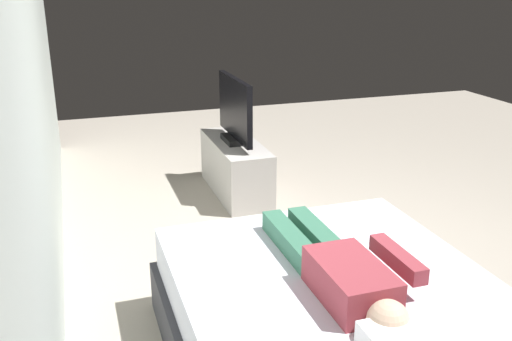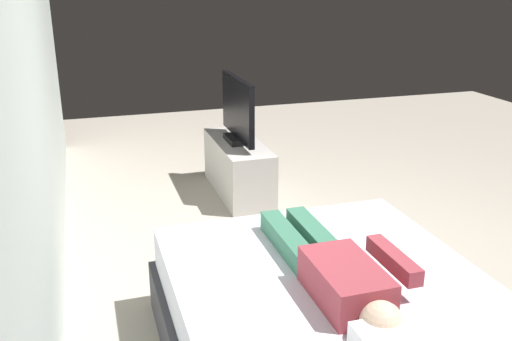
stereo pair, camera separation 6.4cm
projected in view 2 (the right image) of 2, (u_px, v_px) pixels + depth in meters
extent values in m
plane|color=#ADA393|center=(333.00, 266.00, 3.99)|extent=(10.00, 10.00, 0.00)
cube|color=silver|center=(30.00, 73.00, 3.36)|extent=(6.40, 0.10, 2.80)
cube|color=white|center=(338.00, 309.00, 2.73)|extent=(1.88, 1.52, 0.24)
cube|color=#993842|center=(345.00, 282.00, 2.57)|extent=(0.48, 0.28, 0.18)
sphere|color=beige|center=(381.00, 323.00, 2.27)|extent=(0.18, 0.18, 0.18)
cube|color=#387056|center=(315.00, 237.00, 3.09)|extent=(0.60, 0.11, 0.11)
cube|color=#387056|center=(287.00, 241.00, 3.04)|extent=(0.60, 0.11, 0.11)
cube|color=#993842|center=(393.00, 260.00, 2.69)|extent=(0.40, 0.08, 0.08)
cube|color=black|center=(393.00, 257.00, 2.97)|extent=(0.15, 0.04, 0.02)
cube|color=#B7B2AD|center=(238.00, 167.00, 5.25)|extent=(1.10, 0.40, 0.50)
cube|color=black|center=(238.00, 139.00, 5.16)|extent=(0.32, 0.20, 0.05)
cube|color=black|center=(238.00, 108.00, 5.06)|extent=(0.88, 0.05, 0.54)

